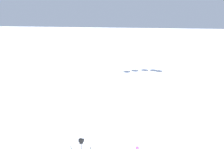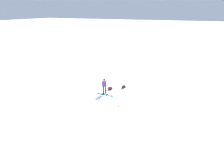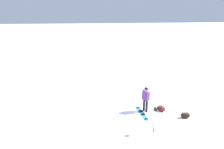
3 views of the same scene
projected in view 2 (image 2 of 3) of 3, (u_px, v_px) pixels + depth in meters
ground_plane at (110, 95)px, 17.25m from camera, size 300.00×300.00×0.00m
snowboarder at (104, 84)px, 17.25m from camera, size 0.58×0.65×1.63m
snowboard at (105, 94)px, 17.24m from camera, size 0.32×1.87×0.10m
gear_bag_large at (123, 87)px, 18.69m from camera, size 0.62×0.41×0.32m
camera_tripod at (125, 90)px, 15.91m from camera, size 0.69×0.66×1.41m
gear_bag_small at (110, 88)px, 18.32m from camera, size 0.60×0.68×0.32m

